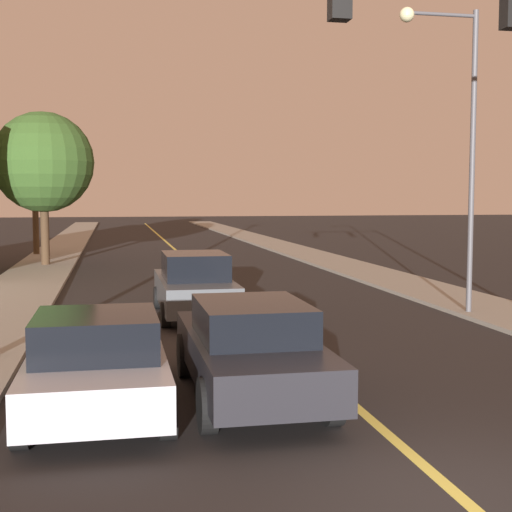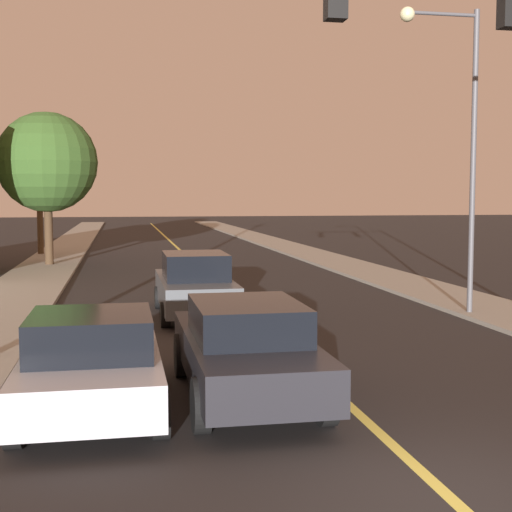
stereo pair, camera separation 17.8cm
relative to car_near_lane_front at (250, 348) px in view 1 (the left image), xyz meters
name	(u,v)px [view 1 (the left image)]	position (x,y,z in m)	size (l,w,h in m)	color
ground_plane	(469,506)	(1.43, -4.10, -0.79)	(200.00, 200.00, 0.00)	black
road_surface	(173,248)	(1.43, 31.90, -0.79)	(10.24, 80.00, 0.01)	black
sidewalk_left	(62,248)	(-4.94, 31.90, -0.73)	(2.50, 80.00, 0.12)	gray
sidewalk_right	(277,245)	(7.81, 31.90, -0.73)	(2.50, 80.00, 0.12)	gray
car_near_lane_front	(250,348)	(0.00, 0.00, 0.00)	(1.90, 4.80, 1.51)	black
car_near_lane_second	(194,285)	(0.00, 7.51, 0.02)	(1.89, 4.67, 1.64)	#474C51
car_outer_lane_front	(97,363)	(-2.25, -0.35, -0.05)	(2.00, 4.04, 1.46)	#A5A8B2
streetlamp_right	(456,121)	(6.44, 6.25, 4.15)	(2.07, 0.36, 7.55)	#47474C
tree_left_near	(43,162)	(-4.90, 21.40, 3.71)	(4.28, 4.28, 6.53)	#3D2B1C
tree_left_far	(34,154)	(-5.88, 27.27, 4.39)	(2.81, 2.81, 6.51)	#4C3823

